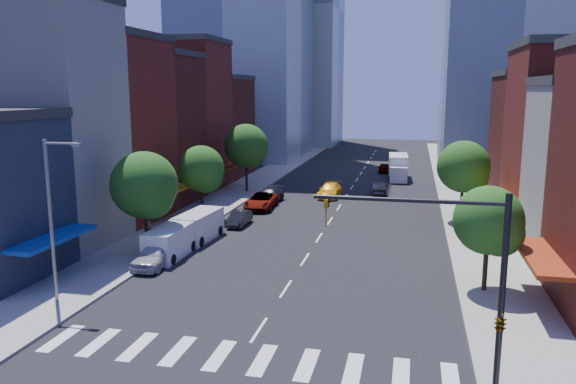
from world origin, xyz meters
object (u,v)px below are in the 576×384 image
Objects in this scene: parked_car_rear at (269,196)px; cargo_van_near at (169,242)px; parked_car_third at (261,201)px; pedestrian_far at (147,227)px; cargo_van_far at (198,226)px; traffic_car_far at (384,168)px; traffic_car_oncoming at (379,189)px; pedestrian_near at (151,240)px; parked_car_second at (239,218)px; parked_car_front at (156,255)px; taxi at (330,190)px; box_truck at (398,168)px.

cargo_van_near is (-2.00, -20.34, 0.32)m from parked_car_rear.
pedestrian_far reaches higher than parked_car_third.
cargo_van_far is at bearing 118.54° from pedestrian_far.
cargo_van_far reaches higher than parked_car_third.
traffic_car_far is 2.41× the size of pedestrian_far.
traffic_car_oncoming is 30.71m from pedestrian_near.
cargo_van_near is at bearing -99.35° from parked_car_third.
cargo_van_far is 4.17m from pedestrian_far.
cargo_van_near is (-2.00, -10.09, 0.43)m from parked_car_second.
pedestrian_far is at bearing 121.38° from parked_car_front.
parked_car_third is 14.23m from pedestrian_far.
cargo_van_far is 21.37m from taxi.
parked_car_rear is (2.00, 22.46, -0.04)m from parked_car_front.
parked_car_rear is 26.94m from traffic_car_far.
cargo_van_near is at bearing 70.71° from traffic_car_far.
parked_car_rear is at bearing 28.33° from traffic_car_oncoming.
box_truck is at bearing 65.97° from parked_car_second.
parked_car_rear is at bearing 85.17° from parked_car_front.
traffic_car_oncoming is at bearing 38.34° from parked_car_rear.
parked_car_rear is (0.00, 10.25, 0.11)m from parked_car_second.
pedestrian_far is (-4.14, -0.49, -0.13)m from cargo_van_far.
pedestrian_near is (-14.35, -44.59, 0.33)m from traffic_car_far.
traffic_car_oncoming is at bearing 57.29° from parked_car_second.
parked_car_front is at bearing 71.38° from traffic_car_far.
traffic_car_far is (10.67, 34.98, 0.04)m from parked_car_second.
cargo_van_far is (0.29, 4.75, 0.04)m from cargo_van_near.
taxi is at bearing 72.79° from cargo_van_near.
taxi is at bearing 172.20° from pedestrian_far.
parked_car_third is at bearing 65.44° from traffic_car_far.
cargo_van_far is 42.18m from traffic_car_far.
taxi is at bearing 73.17° from cargo_van_far.
pedestrian_far is (-3.86, 4.26, -0.09)m from cargo_van_near.
taxi is (5.79, 4.42, 0.00)m from parked_car_rear.
cargo_van_near is 46.82m from traffic_car_far.
parked_car_third is at bearing -123.04° from box_truck.
cargo_van_far is at bearing -108.65° from taxi.
pedestrian_near is at bearing -111.26° from parked_car_second.
box_truck is (12.75, 29.06, 0.87)m from parked_car_second.
traffic_car_oncoming is (11.00, 7.11, -0.06)m from parked_car_rear.
box_truck reaches higher than pedestrian_far.
parked_car_rear reaches higher than traffic_car_oncoming.
cargo_van_near is (-2.00, -17.23, 0.30)m from parked_car_third.
parked_car_front is 27.99m from taxi.
pedestrian_near is at bearing 68.58° from traffic_car_far.
traffic_car_far is at bearing 14.56° from pedestrian_near.
pedestrian_far is at bearing -135.49° from parked_car_second.
taxi is at bearing -118.67° from box_truck.
parked_car_third is 9.50m from taxi.
taxi is at bearing 68.14° from parked_car_second.
pedestrian_near reaches higher than parked_car_rear.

